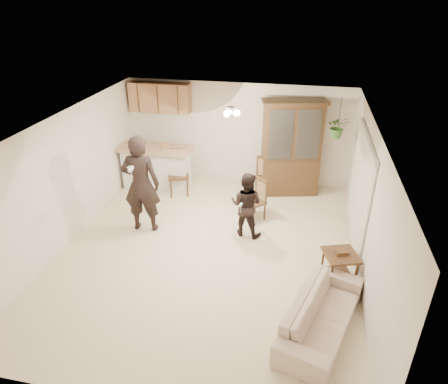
% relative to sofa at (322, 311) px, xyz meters
% --- Properties ---
extents(floor, '(6.50, 6.50, 0.00)m').
position_rel_sofa_xyz_m(floor, '(-2.09, 1.58, -0.37)').
color(floor, beige).
rests_on(floor, ground).
extents(ceiling, '(5.50, 6.50, 0.02)m').
position_rel_sofa_xyz_m(ceiling, '(-2.09, 1.58, 2.13)').
color(ceiling, silver).
rests_on(ceiling, wall_back).
extents(wall_back, '(5.50, 0.02, 2.50)m').
position_rel_sofa_xyz_m(wall_back, '(-2.09, 4.83, 0.88)').
color(wall_back, beige).
rests_on(wall_back, ground).
extents(wall_front, '(5.50, 0.02, 2.50)m').
position_rel_sofa_xyz_m(wall_front, '(-2.09, -1.67, 0.88)').
color(wall_front, beige).
rests_on(wall_front, ground).
extents(wall_left, '(0.02, 6.50, 2.50)m').
position_rel_sofa_xyz_m(wall_left, '(-4.84, 1.58, 0.88)').
color(wall_left, beige).
rests_on(wall_left, ground).
extents(wall_right, '(0.02, 6.50, 2.50)m').
position_rel_sofa_xyz_m(wall_right, '(0.66, 1.58, 0.88)').
color(wall_right, beige).
rests_on(wall_right, ground).
extents(breakfast_bar, '(1.60, 0.55, 1.00)m').
position_rel_sofa_xyz_m(breakfast_bar, '(-3.94, 3.93, 0.13)').
color(breakfast_bar, silver).
rests_on(breakfast_bar, floor).
extents(bar_top, '(1.75, 0.70, 0.08)m').
position_rel_sofa_xyz_m(bar_top, '(-3.94, 3.93, 0.68)').
color(bar_top, tan).
rests_on(bar_top, breakfast_bar).
extents(upper_cabinets, '(1.50, 0.34, 0.70)m').
position_rel_sofa_xyz_m(upper_cabinets, '(-3.99, 4.65, 1.73)').
color(upper_cabinets, olive).
rests_on(upper_cabinets, wall_back).
extents(vertical_blinds, '(0.06, 2.30, 2.10)m').
position_rel_sofa_xyz_m(vertical_blinds, '(0.62, 2.48, 0.73)').
color(vertical_blinds, beige).
rests_on(vertical_blinds, wall_right).
extents(ceiling_fixture, '(0.36, 0.36, 0.20)m').
position_rel_sofa_xyz_m(ceiling_fixture, '(-1.89, 2.78, 2.03)').
color(ceiling_fixture, '#FFE9BF').
rests_on(ceiling_fixture, ceiling).
extents(hanging_plant, '(0.43, 0.37, 0.48)m').
position_rel_sofa_xyz_m(hanging_plant, '(0.21, 3.98, 1.48)').
color(hanging_plant, '#336026').
rests_on(hanging_plant, ceiling).
extents(plant_cord, '(0.01, 0.01, 0.65)m').
position_rel_sofa_xyz_m(plant_cord, '(0.21, 3.98, 1.81)').
color(plant_cord, black).
rests_on(plant_cord, ceiling).
extents(sofa, '(1.27, 2.01, 0.73)m').
position_rel_sofa_xyz_m(sofa, '(0.00, 0.00, 0.00)').
color(sofa, beige).
rests_on(sofa, floor).
extents(adult, '(0.70, 0.50, 1.80)m').
position_rel_sofa_xyz_m(adult, '(-3.56, 2.10, 0.53)').
color(adult, black).
rests_on(adult, floor).
extents(child, '(0.74, 0.63, 1.35)m').
position_rel_sofa_xyz_m(child, '(-1.47, 2.32, 0.31)').
color(child, black).
rests_on(child, floor).
extents(china_hutch, '(1.53, 0.87, 2.28)m').
position_rel_sofa_xyz_m(china_hutch, '(-0.74, 4.36, 0.76)').
color(china_hutch, '#3A2715').
rests_on(china_hutch, floor).
extents(side_table, '(0.67, 0.67, 0.65)m').
position_rel_sofa_xyz_m(side_table, '(0.30, 1.15, -0.06)').
color(side_table, '#3A2715').
rests_on(side_table, floor).
extents(chair_bar, '(0.62, 0.62, 1.09)m').
position_rel_sofa_xyz_m(chair_bar, '(-3.33, 3.74, -0.06)').
color(chair_bar, '#3A2715').
rests_on(chair_bar, floor).
extents(chair_hutch_left, '(0.58, 0.58, 0.93)m').
position_rel_sofa_xyz_m(chair_hutch_left, '(-1.39, 2.93, -0.11)').
color(chair_hutch_left, '#3A2715').
rests_on(chair_hutch_left, floor).
extents(chair_hutch_right, '(0.47, 0.47, 1.02)m').
position_rel_sofa_xyz_m(chair_hutch_right, '(-1.29, 4.27, -0.08)').
color(chair_hutch_right, '#3A2715').
rests_on(chair_hutch_right, floor).
extents(controller_adult, '(0.07, 0.18, 0.05)m').
position_rel_sofa_xyz_m(controller_adult, '(-3.51, 1.62, 1.20)').
color(controller_adult, silver).
rests_on(controller_adult, adult).
extents(controller_child, '(0.06, 0.12, 0.04)m').
position_rel_sofa_xyz_m(controller_child, '(-1.53, 2.00, 0.47)').
color(controller_child, silver).
rests_on(controller_child, child).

